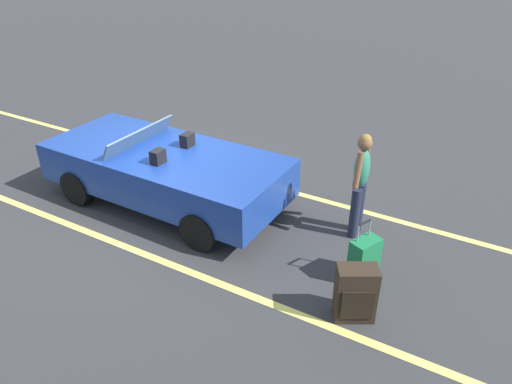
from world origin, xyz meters
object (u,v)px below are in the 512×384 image
suitcase_medium_bright (364,259)px  traveler_person (361,180)px  suitcase_large_black (356,294)px  convertible_car (156,168)px

suitcase_medium_bright → traveler_person: (0.45, -0.98, 0.62)m
suitcase_medium_bright → traveler_person: 1.24m
traveler_person → suitcase_large_black: bearing=107.4°
convertible_car → suitcase_large_black: (-3.91, 1.07, -0.22)m
suitcase_large_black → suitcase_medium_bright: size_ratio=0.84×
suitcase_medium_bright → traveler_person: size_ratio=0.53×
convertible_car → suitcase_medium_bright: 3.79m
convertible_car → traveler_person: (-3.31, -0.66, 0.34)m
suitcase_large_black → traveler_person: (0.60, -1.74, 0.56)m
convertible_car → suitcase_large_black: size_ratio=5.63×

